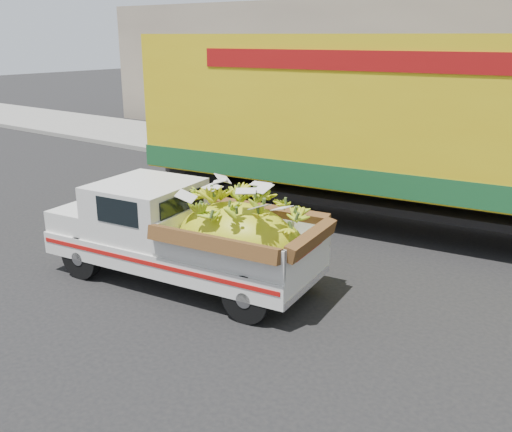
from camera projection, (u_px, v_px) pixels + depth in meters
The scene contains 6 objects.
ground at pixel (245, 316), 8.02m from camera, with size 100.00×100.00×0.00m, color black.
curb at pixel (435, 197), 13.65m from camera, with size 60.00×0.25×0.15m, color gray.
sidewalk at pixel (463, 180), 15.25m from camera, with size 60.00×4.00×0.14m, color gray.
building_left at pixel (321, 67), 23.59m from camera, with size 18.00×6.00×5.00m, color gray.
pickup_truck at pixel (199, 236), 8.77m from camera, with size 4.57×2.19×1.54m.
semi_trailer at pixel (431, 126), 10.81m from camera, with size 12.05×4.04×3.80m.
Camera 1 is at (4.46, -5.67, 3.78)m, focal length 40.00 mm.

